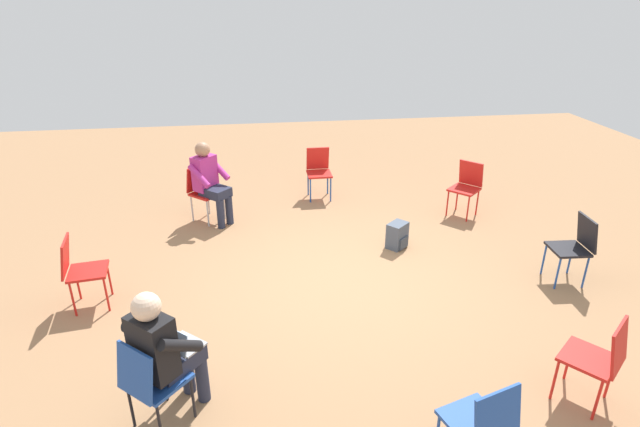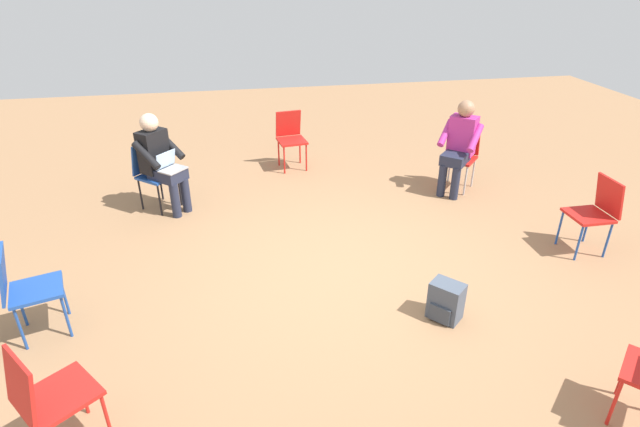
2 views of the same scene
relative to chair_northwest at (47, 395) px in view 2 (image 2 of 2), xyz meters
The scene contains 10 objects.
ground_plane 2.85m from the chair_northwest, 53.23° to the right, with size 16.27×16.27×0.00m, color #99704C.
chair_northwest is the anchor object (origin of this frame).
chair_south 5.26m from the chair_northwest, 71.79° to the right, with size 0.40×0.44×0.85m.
chair_east 5.12m from the chair_northwest, 24.35° to the right, with size 0.49×0.45×0.85m.
chair_northeast 3.62m from the chair_northwest, ahead, with size 0.58×0.59×0.85m.
chair_southeast 5.57m from the chair_northwest, 50.94° to the right, with size 0.59×0.58×0.85m.
chair_north 1.35m from the chair_northwest, 22.61° to the left, with size 0.50×0.53×0.85m.
person_with_laptop 3.53m from the chair_northwest, ahead, with size 0.63×0.64×1.24m.
person_in_magenta 5.41m from the chair_northwest, 51.19° to the right, with size 0.63×0.63×1.24m.
backpack_near_laptop_user 3.13m from the chair_northwest, 74.54° to the right, with size 0.34×0.34×0.36m.
Camera 2 is at (-4.16, 0.99, 2.90)m, focal length 28.00 mm.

